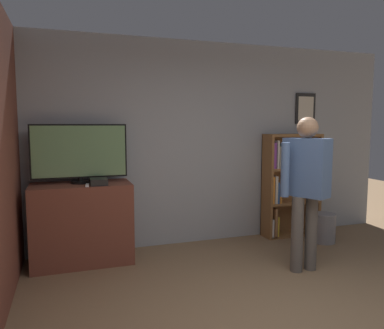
{
  "coord_description": "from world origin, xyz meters",
  "views": [
    {
      "loc": [
        -1.56,
        -2.0,
        1.61
      ],
      "look_at": [
        -0.25,
        1.84,
        1.17
      ],
      "focal_mm": 35.0,
      "sensor_mm": 36.0,
      "label": 1
    }
  ],
  "objects": [
    {
      "name": "television",
      "position": [
        -1.4,
        2.48,
        1.28
      ],
      "size": [
        1.07,
        0.22,
        0.68
      ],
      "color": "black",
      "rests_on": "tv_ledge"
    },
    {
      "name": "tv_ledge",
      "position": [
        -1.4,
        2.43,
        0.46
      ],
      "size": [
        1.12,
        0.57,
        0.93
      ],
      "color": "brown",
      "rests_on": "ground_plane"
    },
    {
      "name": "waste_bin",
      "position": [
        1.76,
        2.15,
        0.2
      ],
      "size": [
        0.31,
        0.31,
        0.4
      ],
      "color": "gray",
      "rests_on": "ground_plane"
    },
    {
      "name": "game_console",
      "position": [
        -1.21,
        2.29,
        0.97
      ],
      "size": [
        0.19,
        0.22,
        0.07
      ],
      "color": "black",
      "rests_on": "tv_ledge"
    },
    {
      "name": "bookshelf",
      "position": [
        1.44,
        2.6,
        0.76
      ],
      "size": [
        0.84,
        0.28,
        1.47
      ],
      "color": "brown",
      "rests_on": "ground_plane"
    },
    {
      "name": "wall_back",
      "position": [
        0.01,
        2.77,
        1.35
      ],
      "size": [
        6.13,
        0.09,
        2.7
      ],
      "color": "#9EA3A8",
      "rests_on": "ground_plane"
    },
    {
      "name": "remote_loose",
      "position": [
        -1.34,
        2.23,
        0.94
      ],
      "size": [
        0.05,
        0.14,
        0.02
      ],
      "color": "white",
      "rests_on": "tv_ledge"
    },
    {
      "name": "person",
      "position": [
        0.89,
        1.39,
        1.01
      ],
      "size": [
        0.62,
        0.52,
        1.69
      ],
      "rotation": [
        0.0,
        0.0,
        -1.13
      ],
      "color": "#56514C",
      "rests_on": "ground_plane"
    }
  ]
}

